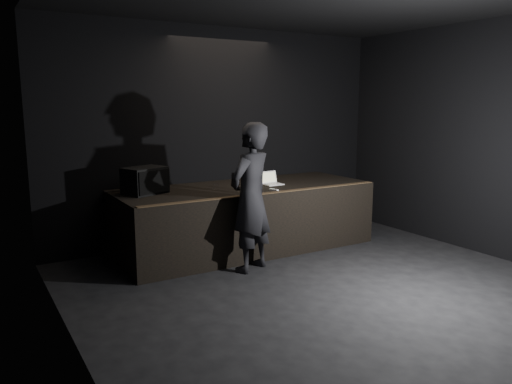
{
  "coord_description": "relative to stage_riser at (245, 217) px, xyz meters",
  "views": [
    {
      "loc": [
        -3.8,
        -3.95,
        2.29
      ],
      "look_at": [
        -0.05,
        2.3,
        0.98
      ],
      "focal_mm": 35.0,
      "sensor_mm": 36.0,
      "label": 1
    }
  ],
  "objects": [
    {
      "name": "ground",
      "position": [
        0.0,
        -2.73,
        -0.5
      ],
      "size": [
        7.0,
        7.0,
        0.0
      ],
      "primitive_type": "plane",
      "color": "black",
      "rests_on": "ground"
    },
    {
      "name": "room_walls",
      "position": [
        0.0,
        -2.73,
        1.52
      ],
      "size": [
        6.1,
        7.1,
        3.52
      ],
      "color": "black",
      "rests_on": "ground"
    },
    {
      "name": "stage_riser",
      "position": [
        0.0,
        0.0,
        0.0
      ],
      "size": [
        4.0,
        1.5,
        1.0
      ],
      "primitive_type": "cube",
      "color": "black",
      "rests_on": "ground"
    },
    {
      "name": "riser_lip",
      "position": [
        0.0,
        -0.71,
        0.51
      ],
      "size": [
        3.92,
        0.1,
        0.01
      ],
      "primitive_type": "cube",
      "color": "brown",
      "rests_on": "stage_riser"
    },
    {
      "name": "stage_monitor",
      "position": [
        -1.54,
        0.17,
        0.69
      ],
      "size": [
        0.68,
        0.59,
        0.38
      ],
      "rotation": [
        0.0,
        0.0,
        0.35
      ],
      "color": "black",
      "rests_on": "stage_riser"
    },
    {
      "name": "cable",
      "position": [
        -1.62,
        0.57,
        0.51
      ],
      "size": [
        0.83,
        0.06,
        0.02
      ],
      "primitive_type": "cylinder",
      "rotation": [
        0.0,
        1.57,
        0.05
      ],
      "color": "black",
      "rests_on": "stage_riser"
    },
    {
      "name": "laptop",
      "position": [
        0.45,
        -0.06,
        0.55
      ],
      "size": [
        0.31,
        0.28,
        0.2
      ],
      "rotation": [
        0.0,
        0.0,
        0.05
      ],
      "color": "white",
      "rests_on": "stage_riser"
    },
    {
      "name": "beer_can",
      "position": [
        -0.18,
        -0.48,
        0.57
      ],
      "size": [
        0.06,
        0.06,
        0.14
      ],
      "color": "silver",
      "rests_on": "stage_riser"
    },
    {
      "name": "plastic_cup",
      "position": [
        -0.54,
        -0.08,
        0.55
      ],
      "size": [
        0.08,
        0.08,
        0.1
      ],
      "primitive_type": "cylinder",
      "color": "white",
      "rests_on": "stage_riser"
    },
    {
      "name": "wii_remote",
      "position": [
        0.16,
        -0.59,
        0.51
      ],
      "size": [
        0.07,
        0.16,
        0.03
      ],
      "primitive_type": "cube",
      "rotation": [
        0.0,
        0.0,
        0.22
      ],
      "color": "white",
      "rests_on": "stage_riser"
    },
    {
      "name": "person",
      "position": [
        -0.45,
        -0.95,
        0.52
      ],
      "size": [
        0.88,
        0.75,
        2.04
      ],
      "primitive_type": "imported",
      "rotation": [
        0.0,
        0.0,
        3.57
      ],
      "color": "black",
      "rests_on": "ground"
    }
  ]
}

